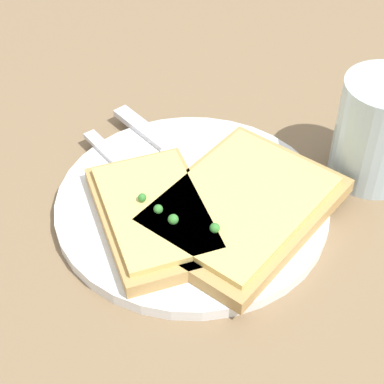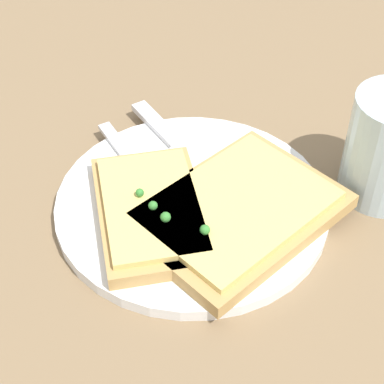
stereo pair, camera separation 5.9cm
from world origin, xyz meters
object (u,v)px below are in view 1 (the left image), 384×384
fork (156,199)px  pizza_slice_corner (155,214)px  plate (192,204)px  knife (173,152)px  drinking_glass (379,131)px  pizza_slice_main (240,206)px

fork → pizza_slice_corner: size_ratio=1.36×
plate → fork: fork is taller
knife → drinking_glass: size_ratio=2.06×
knife → drinking_glass: bearing=45.4°
plate → pizza_slice_main: (0.04, 0.03, 0.02)m
plate → fork: (-0.01, -0.03, 0.01)m
plate → drinking_glass: drinking_glass is taller
pizza_slice_main → fork: bearing=-64.2°
fork → drinking_glass: (0.05, 0.21, 0.04)m
knife → pizza_slice_main: 0.11m
plate → drinking_glass: (0.03, 0.18, 0.05)m
knife → drinking_glass: (0.10, 0.17, 0.04)m
knife → pizza_slice_main: pizza_slice_main is taller
fork → pizza_slice_corner: (0.02, -0.01, 0.01)m
pizza_slice_main → drinking_glass: bearing=156.3°
plate → pizza_slice_main: bearing=41.0°
plate → fork: size_ratio=1.17×
plate → drinking_glass: size_ratio=2.42×
pizza_slice_corner → drinking_glass: (0.02, 0.22, 0.03)m
pizza_slice_corner → drinking_glass: size_ratio=1.53×
pizza_slice_corner → drinking_glass: 0.23m
fork → drinking_glass: 0.22m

